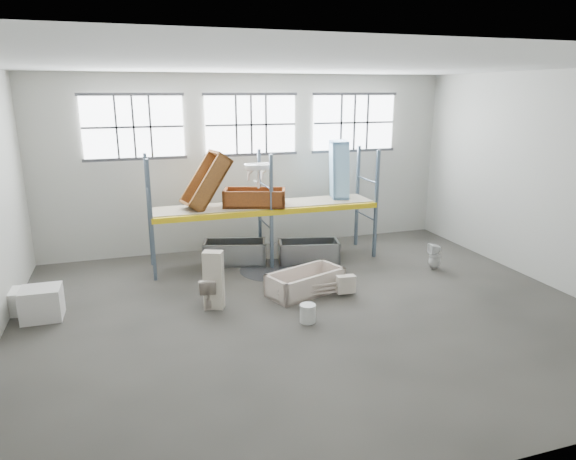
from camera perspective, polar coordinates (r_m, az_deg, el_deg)
name	(u,v)px	position (r m, az deg, el deg)	size (l,w,h in m)	color
floor	(310,313)	(10.85, 2.45, -9.43)	(12.00, 10.00, 0.10)	#4E4A43
ceiling	(313,61)	(9.86, 2.81, 18.56)	(12.00, 10.00, 0.10)	silver
wall_back	(251,163)	(14.82, -4.24, 7.60)	(12.00, 0.10, 5.00)	#B1B1A5
wall_front	(475,286)	(5.77, 20.41, -5.97)	(12.00, 0.10, 5.00)	#B6B5A8
wall_right	(553,180)	(13.39, 27.80, 5.02)	(0.10, 10.00, 5.00)	#ADAC9F
window_left	(134,127)	(14.19, -17.11, 11.10)	(2.60, 0.04, 1.60)	white
window_mid	(251,125)	(14.60, -4.22, 11.83)	(2.60, 0.04, 1.60)	white
window_right	(354,123)	(15.67, 7.48, 11.98)	(2.60, 0.04, 1.60)	white
rack_upright_la	(151,221)	(12.50, -15.24, 0.95)	(0.08, 0.08, 3.00)	slate
rack_upright_lb	(149,211)	(13.67, -15.51, 2.14)	(0.08, 0.08, 3.00)	slate
rack_upright_ma	(271,213)	(12.96, -1.89, 2.00)	(0.08, 0.08, 3.00)	slate
rack_upright_mb	(260,203)	(14.09, -3.24, 3.07)	(0.08, 0.08, 3.00)	slate
rack_upright_ra	(376,205)	(14.05, 9.96, 2.84)	(0.08, 0.08, 3.00)	slate
rack_upright_rb	(357,196)	(15.10, 7.87, 3.80)	(0.08, 0.08, 3.00)	slate
rack_beam_front	(271,213)	(12.96, -1.89, 2.00)	(6.00, 0.10, 0.14)	yellow
rack_beam_back	(260,203)	(14.09, -3.24, 3.07)	(6.00, 0.10, 0.14)	yellow
shelf_deck	(265,205)	(13.50, -2.60, 2.89)	(5.90, 1.10, 0.03)	gray
wet_patch	(274,270)	(13.20, -1.60, -4.53)	(1.80, 1.80, 0.00)	black
bathtub_beige	(305,282)	(11.68, 1.97, -5.91)	(1.78, 0.84, 0.52)	beige
cistern_spare	(346,284)	(11.57, 6.56, -6.12)	(0.42, 0.20, 0.40)	beige
sink_in_tub	(309,291)	(11.47, 2.39, -6.87)	(0.40, 0.40, 0.14)	beige
toilet_beige	(208,291)	(11.10, -9.10, -6.83)	(0.38, 0.67, 0.68)	beige
cistern_tall	(214,280)	(10.87, -8.42, -5.63)	(0.41, 0.27, 1.27)	beige
toilet_white	(435,256)	(13.72, 16.30, -2.89)	(0.31, 0.31, 0.68)	white
steel_tub_left	(235,252)	(13.71, -6.04, -2.51)	(1.66, 0.77, 0.61)	#9EA2A5
steel_tub_right	(309,252)	(13.73, 2.37, -2.45)	(1.61, 0.75, 0.59)	#999CA1
rust_tub_flat	(255,198)	(13.24, -3.81, 3.69)	(1.60, 0.75, 0.45)	brown
rust_tub_tilted	(206,181)	(13.07, -9.29, 5.48)	(1.57, 0.74, 0.44)	brown
sink_on_shelf	(258,187)	(13.25, -3.37, 4.91)	(0.73, 0.57, 0.65)	silver
blue_tub_upright	(339,170)	(14.25, 5.81, 6.83)	(1.60, 0.75, 0.45)	#8FC8F5
bucket	(308,313)	(10.29, 2.25, -9.42)	(0.32, 0.32, 0.37)	beige
carton_near	(42,303)	(11.53, -26.15, -7.48)	(0.78, 0.67, 0.67)	beige
carton_far	(6,302)	(12.18, -29.30, -7.12)	(0.60, 0.60, 0.50)	white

